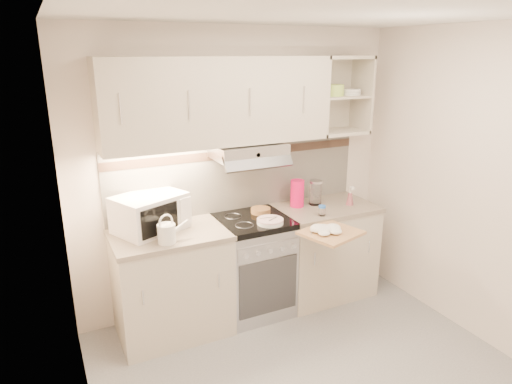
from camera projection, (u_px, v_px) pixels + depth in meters
ground at (320, 384)px, 3.28m from camera, size 3.00×3.00×0.00m
room_shell at (300, 152)px, 3.11m from camera, size 3.04×2.84×2.52m
base_cabinet_left at (172, 285)px, 3.78m from camera, size 0.90×0.60×0.86m
worktop_left at (169, 235)px, 3.64m from camera, size 0.92×0.62×0.04m
base_cabinet_right at (323, 252)px, 4.41m from camera, size 0.90×0.60×0.86m
worktop_right at (325, 208)px, 4.28m from camera, size 0.92×0.62×0.04m
electric_range at (253, 265)px, 4.09m from camera, size 0.60×0.60×0.90m
microwave at (150, 213)px, 3.65m from camera, size 0.64×0.57×0.30m
watering_can at (168, 232)px, 3.43m from camera, size 0.27×0.14×0.23m
plate_stack at (270, 221)px, 3.82m from camera, size 0.22×0.22×0.05m
bread_loaf at (261, 210)px, 4.08m from camera, size 0.18×0.18×0.04m
pink_pitcher at (297, 193)px, 4.22m from camera, size 0.14×0.13×0.25m
glass_jar at (315, 192)px, 4.28m from camera, size 0.12×0.12×0.23m
spice_jar at (322, 210)px, 4.01m from camera, size 0.06×0.06×0.09m
spray_bottle at (350, 197)px, 4.28m from camera, size 0.07×0.07×0.19m
cutting_board at (331, 233)px, 3.71m from camera, size 0.53×0.50×0.02m
dish_towel at (326, 228)px, 3.69m from camera, size 0.30×0.26×0.07m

